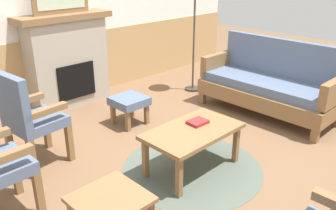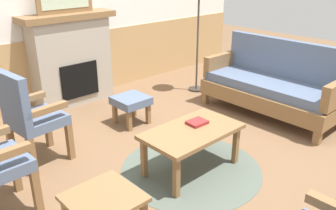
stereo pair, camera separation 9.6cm
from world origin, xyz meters
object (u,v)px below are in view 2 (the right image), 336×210
(book_on_table, at_px, (197,122))
(armchair_near_fireplace, at_px, (29,114))
(coffee_table, at_px, (192,135))
(couch, at_px, (272,86))
(fireplace, at_px, (71,59))
(footstool, at_px, (131,102))

(book_on_table, distance_m, armchair_near_fireplace, 1.65)
(coffee_table, height_order, book_on_table, book_on_table)
(coffee_table, xyz_separation_m, armchair_near_fireplace, (-1.07, 1.19, 0.15))
(couch, distance_m, book_on_table, 1.65)
(couch, xyz_separation_m, book_on_table, (-1.64, -0.17, 0.06))
(book_on_table, bearing_deg, armchair_near_fireplace, 136.67)
(fireplace, height_order, footstool, fireplace)
(footstool, distance_m, armchair_near_fireplace, 1.32)
(couch, xyz_separation_m, footstool, (-1.55, 1.03, -0.11))
(fireplace, bearing_deg, couch, -52.03)
(book_on_table, xyz_separation_m, armchair_near_fireplace, (-1.20, 1.13, 0.08))
(footstool, bearing_deg, book_on_table, -94.57)
(couch, distance_m, coffee_table, 1.79)
(coffee_table, bearing_deg, couch, 7.25)
(couch, xyz_separation_m, coffee_table, (-1.77, -0.23, -0.01))
(footstool, bearing_deg, fireplace, 97.77)
(fireplace, relative_size, book_on_table, 6.83)
(fireplace, relative_size, couch, 0.72)
(couch, height_order, book_on_table, couch)
(book_on_table, bearing_deg, fireplace, 91.48)
(coffee_table, xyz_separation_m, book_on_table, (0.13, 0.05, 0.07))
(book_on_table, distance_m, footstool, 1.22)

